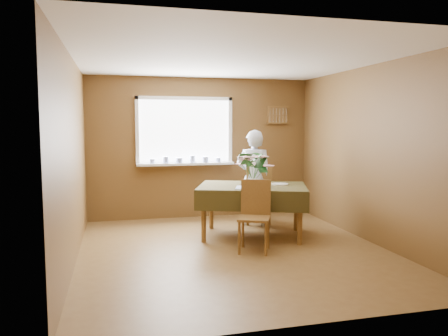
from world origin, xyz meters
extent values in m
plane|color=brown|center=(0.00, 0.00, 0.00)|extent=(4.50, 4.50, 0.00)
plane|color=white|center=(0.00, 0.00, 2.50)|extent=(4.50, 4.50, 0.00)
plane|color=brown|center=(0.00, 2.25, 1.25)|extent=(4.00, 0.00, 4.00)
plane|color=brown|center=(0.00, -2.25, 1.25)|extent=(4.00, 0.00, 4.00)
plane|color=brown|center=(-2.00, 0.00, 1.25)|extent=(0.00, 4.50, 4.50)
plane|color=brown|center=(2.00, 0.00, 1.25)|extent=(0.00, 4.50, 4.50)
cube|color=white|center=(-0.30, 2.23, 1.55)|extent=(1.60, 0.01, 1.10)
cube|color=white|center=(-0.30, 2.22, 2.13)|extent=(1.72, 0.06, 0.06)
cube|color=white|center=(-0.30, 2.22, 0.97)|extent=(1.72, 0.06, 0.06)
cube|color=white|center=(-1.13, 2.22, 1.55)|extent=(0.06, 0.06, 1.22)
cube|color=white|center=(0.53, 2.22, 1.55)|extent=(0.06, 0.06, 1.22)
cube|color=white|center=(-0.30, 2.15, 0.98)|extent=(1.72, 0.20, 0.04)
cylinder|color=white|center=(-0.89, 2.13, 1.04)|extent=(0.09, 0.09, 0.08)
cylinder|color=white|center=(-0.65, 2.13, 1.06)|extent=(0.11, 0.11, 0.12)
cylinder|color=white|center=(-0.42, 2.13, 1.05)|extent=(0.12, 0.12, 0.09)
cylinder|color=white|center=(-0.18, 2.13, 1.06)|extent=(0.10, 0.10, 0.13)
cylinder|color=white|center=(0.05, 2.13, 1.05)|extent=(0.11, 0.11, 0.10)
cylinder|color=white|center=(0.29, 2.13, 1.04)|extent=(0.09, 0.09, 0.08)
cube|color=brown|center=(1.45, 2.23, 1.85)|extent=(0.40, 0.03, 0.30)
cube|color=brown|center=(1.45, 2.21, 2.00)|extent=(0.44, 0.04, 0.03)
cube|color=brown|center=(1.45, 2.21, 1.70)|extent=(0.44, 0.04, 0.03)
cylinder|color=brown|center=(-0.31, 0.50, 0.36)|extent=(0.07, 0.07, 0.72)
cylinder|color=brown|center=(0.96, 0.04, 0.36)|extent=(0.07, 0.07, 0.72)
cylinder|color=brown|center=(-0.02, 1.29, 0.36)|extent=(0.07, 0.07, 0.72)
cylinder|color=brown|center=(1.24, 0.84, 0.36)|extent=(0.07, 0.07, 0.72)
cube|color=brown|center=(0.47, 0.67, 0.74)|extent=(1.76, 1.46, 0.04)
cube|color=black|center=(0.47, 0.67, 0.76)|extent=(1.84, 1.54, 0.01)
cube|color=black|center=(0.29, 0.17, 0.61)|extent=(1.48, 0.54, 0.28)
cube|color=black|center=(0.65, 1.17, 0.61)|extent=(1.48, 0.54, 0.28)
cube|color=black|center=(-0.27, 0.93, 0.61)|extent=(0.37, 1.01, 0.28)
cube|color=black|center=(1.20, 0.40, 0.61)|extent=(0.37, 1.01, 0.28)
cube|color=#488ECC|center=(0.38, 0.43, 0.77)|extent=(0.54, 0.47, 0.01)
cylinder|color=brown|center=(1.03, 1.64, 0.23)|extent=(0.04, 0.04, 0.46)
cylinder|color=brown|center=(0.68, 1.71, 0.23)|extent=(0.04, 0.04, 0.46)
cylinder|color=brown|center=(0.96, 1.28, 0.23)|extent=(0.04, 0.04, 0.46)
cylinder|color=brown|center=(0.61, 1.35, 0.23)|extent=(0.04, 0.04, 0.46)
cube|color=brown|center=(0.82, 1.49, 0.47)|extent=(0.50, 0.50, 0.03)
cube|color=brown|center=(0.78, 1.30, 0.74)|extent=(0.42, 0.11, 0.51)
cylinder|color=brown|center=(0.02, -0.20, 0.21)|extent=(0.04, 0.04, 0.43)
cylinder|color=brown|center=(0.33, -0.34, 0.21)|extent=(0.04, 0.04, 0.43)
cylinder|color=brown|center=(0.16, 0.12, 0.21)|extent=(0.04, 0.04, 0.43)
cylinder|color=brown|center=(0.47, -0.02, 0.21)|extent=(0.04, 0.04, 0.43)
cube|color=brown|center=(0.24, -0.11, 0.44)|extent=(0.53, 0.53, 0.03)
cube|color=brown|center=(0.32, 0.06, 0.70)|extent=(0.38, 0.19, 0.48)
imported|color=white|center=(0.71, 1.35, 0.79)|extent=(0.68, 0.58, 1.58)
cylinder|color=white|center=(0.41, 0.47, 0.83)|extent=(0.11, 0.11, 0.14)
cylinder|color=#33662D|center=(0.41, 0.47, 0.94)|extent=(0.06, 0.06, 0.10)
cylinder|color=white|center=(0.90, 0.66, 0.77)|extent=(0.34, 0.34, 0.01)
cube|color=silver|center=(0.56, 0.42, 0.78)|extent=(0.16, 0.20, 0.00)
camera|label=1|loc=(-1.50, -5.47, 1.66)|focal=35.00mm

